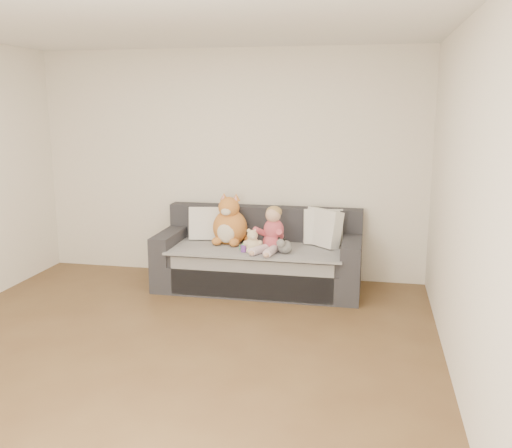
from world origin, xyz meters
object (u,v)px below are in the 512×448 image
at_px(toddler, 272,232).
at_px(sippy_cup, 244,247).
at_px(teddy_bear, 252,242).
at_px(sofa, 259,260).
at_px(plush_cat, 230,224).

distance_m(toddler, sippy_cup, 0.34).
xyz_separation_m(teddy_bear, sippy_cup, (-0.09, -0.03, -0.05)).
height_order(toddler, sippy_cup, toddler).
relative_size(sofa, toddler, 4.49).
bearing_deg(plush_cat, sofa, 0.78).
relative_size(sofa, sippy_cup, 21.08).
distance_m(toddler, plush_cat, 0.56).
xyz_separation_m(toddler, sippy_cup, (-0.28, -0.13, -0.14)).
bearing_deg(teddy_bear, sippy_cup, 178.33).
distance_m(sofa, sippy_cup, 0.40).
height_order(plush_cat, sippy_cup, plush_cat).
distance_m(sofa, plush_cat, 0.51).
relative_size(plush_cat, sippy_cup, 5.61).
bearing_deg(teddy_bear, toddler, 8.03).
relative_size(sofa, teddy_bear, 8.70).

